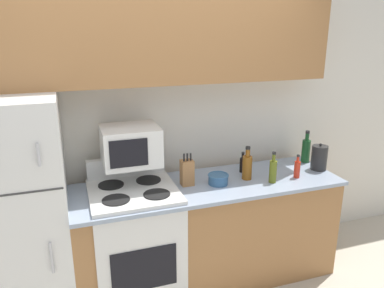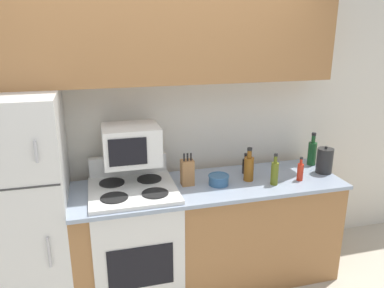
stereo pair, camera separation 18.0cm
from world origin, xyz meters
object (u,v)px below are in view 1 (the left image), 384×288
refrigerator (16,214)px  stove (136,242)px  bottle_olive_oil (273,170)px  kettle (319,158)px  bottle_soy_sauce (243,164)px  bottle_wine_green (306,150)px  bottle_whiskey (247,166)px  bowl (218,179)px  knife_block (187,172)px  bottle_hot_sauce (297,169)px  microwave (130,145)px

refrigerator → stove: (0.83, -0.05, -0.36)m
bottle_olive_oil → kettle: 0.55m
bottle_soy_sauce → bottle_wine_green: bearing=3.7°
bottle_olive_oil → kettle: (0.53, 0.12, 0.01)m
stove → bottle_whiskey: size_ratio=3.89×
bowl → refrigerator: bearing=176.4°
knife_block → bottle_hot_sauce: (0.91, -0.15, -0.03)m
bottle_whiskey → bottle_olive_oil: bearing=-38.3°
bottle_soy_sauce → kettle: size_ratio=0.75×
bowl → bottle_whiskey: (0.26, 0.02, 0.07)m
knife_block → bottle_whiskey: bottle_whiskey is taller
microwave → bowl: bearing=-14.2°
stove → bottle_olive_oil: bearing=-7.8°
stove → microwave: size_ratio=2.54×
knife_block → bottle_whiskey: size_ratio=0.95×
knife_block → bottle_olive_oil: 0.69m
refrigerator → bottle_soy_sauce: (1.80, 0.08, 0.13)m
bottle_whiskey → bottle_soy_sauce: bearing=77.0°
knife_block → bowl: 0.26m
bottle_hot_sauce → kettle: (0.29, 0.10, 0.03)m
microwave → bottle_olive_oil: (1.09, -0.28, -0.24)m
refrigerator → bowl: bearing=-3.6°
microwave → knife_block: bearing=-13.7°
stove → bottle_wine_green: bearing=6.1°
microwave → kettle: 1.65m
bottle_whiskey → bowl: bearing=-175.5°
bottle_hot_sauce → kettle: 0.31m
knife_block → bottle_wine_green: 1.22m
bottle_olive_oil → kettle: bottle_olive_oil is taller
knife_block → bottle_whiskey: bearing=-5.0°
knife_block → bottle_whiskey: 0.51m
stove → bottle_olive_oil: bottle_olive_oil is taller
bottle_soy_sauce → bottle_wine_green: bottle_wine_green is taller
bottle_soy_sauce → bottle_whiskey: 0.16m
refrigerator → stove: refrigerator is taller
microwave → bottle_whiskey: bearing=-9.0°
knife_block → bottle_hot_sauce: 0.93m
knife_block → bowl: size_ratio=1.56×
stove → bottle_soy_sauce: 1.10m
bottle_soy_sauce → bottle_wine_green: 0.67m
bottle_soy_sauce → bowl: bearing=-150.0°
stove → bowl: (0.68, -0.04, 0.46)m
bowl → bottle_soy_sauce: bottle_soy_sauce is taller
bowl → bottle_wine_green: (0.97, 0.22, 0.07)m
microwave → knife_block: 0.49m
refrigerator → bottle_wine_green: refrigerator is taller
stove → kettle: (1.64, -0.03, 0.53)m
kettle → bottle_whiskey: bearing=179.5°
bottle_whiskey → kettle: size_ratio=1.16×
microwave → bottle_wine_green: size_ratio=1.43×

